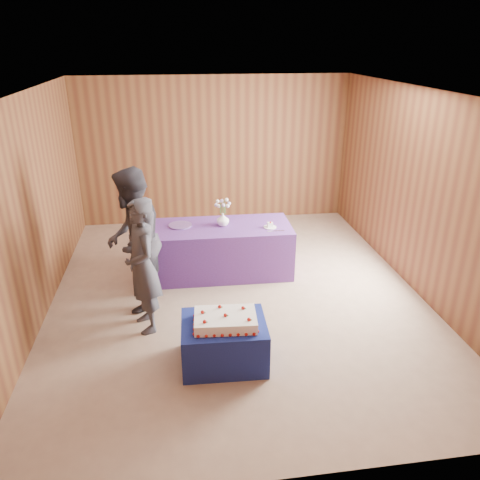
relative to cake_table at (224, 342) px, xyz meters
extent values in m
plane|color=gray|center=(0.34, 1.44, -0.25)|extent=(6.00, 6.00, 0.00)
cube|color=brown|center=(0.34, 4.44, 1.10)|extent=(5.00, 0.04, 2.70)
cube|color=brown|center=(0.34, -1.56, 1.10)|extent=(5.00, 0.04, 2.70)
cube|color=brown|center=(-2.16, 1.44, 1.10)|extent=(0.04, 6.00, 2.70)
cube|color=brown|center=(2.84, 1.44, 1.10)|extent=(0.04, 6.00, 2.70)
cube|color=white|center=(0.34, 1.44, 2.45)|extent=(5.00, 6.00, 0.04)
cube|color=navy|center=(0.00, 0.00, 0.00)|extent=(0.93, 0.74, 0.50)
cube|color=#5E348F|center=(0.23, 2.15, 0.12)|extent=(2.02, 0.94, 0.75)
cube|color=white|center=(0.01, -0.04, 0.31)|extent=(0.67, 0.48, 0.12)
sphere|color=#B0130D|center=(-0.32, -0.23, 0.27)|extent=(0.03, 0.03, 0.03)
sphere|color=#B0130D|center=(0.32, -0.28, 0.27)|extent=(0.03, 0.03, 0.03)
sphere|color=#B0130D|center=(-0.29, 0.20, 0.27)|extent=(0.03, 0.03, 0.03)
sphere|color=#B0130D|center=(0.35, 0.15, 0.27)|extent=(0.03, 0.03, 0.03)
sphere|color=#B0130D|center=(-0.19, -0.13, 0.39)|extent=(0.04, 0.04, 0.04)
cone|color=#12511D|center=(-0.16, -0.13, 0.37)|extent=(0.01, 0.03, 0.03)
sphere|color=#B0130D|center=(0.19, 0.04, 0.39)|extent=(0.04, 0.04, 0.04)
cone|color=#12511D|center=(0.22, 0.04, 0.37)|extent=(0.01, 0.03, 0.03)
sphere|color=#B0130D|center=(0.01, -0.04, 0.39)|extent=(0.04, 0.04, 0.04)
cone|color=#12511D|center=(0.04, -0.04, 0.37)|extent=(0.01, 0.03, 0.03)
imported|color=white|center=(0.23, 2.17, 0.59)|extent=(0.19, 0.19, 0.19)
cylinder|color=#28642B|center=(0.27, 2.17, 0.77)|extent=(0.01, 0.01, 0.16)
sphere|color=#BCACDE|center=(0.33, 2.17, 0.85)|extent=(0.05, 0.05, 0.05)
cylinder|color=#28642B|center=(0.26, 2.20, 0.77)|extent=(0.01, 0.01, 0.16)
sphere|color=white|center=(0.30, 2.24, 0.85)|extent=(0.05, 0.05, 0.05)
cylinder|color=#28642B|center=(0.23, 2.21, 0.77)|extent=(0.01, 0.01, 0.16)
sphere|color=#BCACDE|center=(0.23, 2.26, 0.85)|extent=(0.05, 0.05, 0.05)
cylinder|color=#28642B|center=(0.21, 2.20, 0.77)|extent=(0.01, 0.01, 0.16)
sphere|color=white|center=(0.17, 2.24, 0.85)|extent=(0.05, 0.05, 0.05)
cylinder|color=#28642B|center=(0.20, 2.17, 0.77)|extent=(0.01, 0.01, 0.16)
sphere|color=#BCACDE|center=(0.14, 2.17, 0.85)|extent=(0.05, 0.05, 0.05)
cylinder|color=#28642B|center=(0.21, 2.14, 0.77)|extent=(0.01, 0.01, 0.16)
sphere|color=white|center=(0.17, 2.10, 0.85)|extent=(0.05, 0.05, 0.05)
cylinder|color=#28642B|center=(0.23, 2.13, 0.77)|extent=(0.01, 0.01, 0.16)
sphere|color=#BCACDE|center=(0.23, 2.08, 0.85)|extent=(0.05, 0.05, 0.05)
cylinder|color=#28642B|center=(0.26, 2.14, 0.77)|extent=(0.01, 0.01, 0.16)
sphere|color=white|center=(0.30, 2.10, 0.85)|extent=(0.05, 0.05, 0.05)
cylinder|color=#67478F|center=(-0.39, 2.24, 0.51)|extent=(0.42, 0.42, 0.02)
cylinder|color=silver|center=(0.90, 1.99, 0.51)|extent=(0.24, 0.24, 0.01)
cube|color=white|center=(0.90, 1.99, 0.54)|extent=(0.08, 0.07, 0.06)
sphere|color=#B0130D|center=(0.90, 1.97, 0.59)|extent=(0.03, 0.03, 0.03)
cube|color=#AFAFB4|center=(0.96, 1.84, 0.50)|extent=(0.26, 0.02, 0.00)
imported|color=#383842|center=(-0.86, 0.81, 0.58)|extent=(0.56, 0.69, 1.65)
imported|color=#32303A|center=(-0.99, 1.36, 0.68)|extent=(0.76, 0.95, 1.86)
camera|label=1|loc=(-0.43, -4.18, 3.01)|focal=35.00mm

